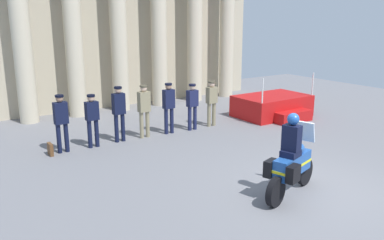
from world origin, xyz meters
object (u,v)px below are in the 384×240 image
at_px(officer_in_row_2, 119,109).
at_px(officer_in_row_1, 92,116).
at_px(officer_in_row_3, 144,107).
at_px(reviewing_stand, 273,106).
at_px(motorcycle_with_rider, 291,162).
at_px(briefcase_on_ground, 50,149).
at_px(officer_in_row_4, 169,104).
at_px(officer_in_row_5, 192,103).
at_px(officer_in_row_0, 61,119).
at_px(officer_in_row_6, 212,100).

bearing_deg(officer_in_row_2, officer_in_row_1, 2.18).
bearing_deg(officer_in_row_3, reviewing_stand, 174.32).
xyz_separation_m(officer_in_row_1, motorcycle_with_rider, (2.38, -5.74, -0.17)).
xyz_separation_m(motorcycle_with_rider, briefcase_on_ground, (-3.69, 5.70, -0.61)).
distance_m(officer_in_row_2, motorcycle_with_rider, 6.01).
bearing_deg(officer_in_row_1, briefcase_on_ground, -1.92).
bearing_deg(briefcase_on_ground, officer_in_row_1, 1.47).
height_order(officer_in_row_4, briefcase_on_ground, officer_in_row_4).
xyz_separation_m(officer_in_row_5, briefcase_on_ground, (-4.89, 0.02, -0.78)).
bearing_deg(briefcase_on_ground, officer_in_row_3, 1.52).
bearing_deg(motorcycle_with_rider, briefcase_on_ground, 105.98).
xyz_separation_m(reviewing_stand, officer_in_row_0, (-8.29, 0.21, 0.61)).
bearing_deg(officer_in_row_3, officer_in_row_2, -6.06).
distance_m(officer_in_row_4, briefcase_on_ground, 4.07).
bearing_deg(officer_in_row_1, officer_in_row_6, 176.59).
bearing_deg(reviewing_stand, officer_in_row_5, 178.07).
relative_size(officer_in_row_0, officer_in_row_2, 0.97).
xyz_separation_m(officer_in_row_1, officer_in_row_2, (0.91, 0.09, 0.08)).
xyz_separation_m(officer_in_row_6, motorcycle_with_rider, (-2.07, -5.73, -0.18)).
height_order(officer_in_row_3, officer_in_row_6, officer_in_row_3).
xyz_separation_m(officer_in_row_2, motorcycle_with_rider, (1.47, -5.82, -0.25)).
height_order(officer_in_row_1, officer_in_row_6, officer_in_row_6).
xyz_separation_m(reviewing_stand, officer_in_row_3, (-5.61, 0.22, 0.63)).
bearing_deg(motorcycle_with_rider, officer_in_row_3, 79.16).
bearing_deg(officer_in_row_2, officer_in_row_4, 174.24).
relative_size(officer_in_row_3, officer_in_row_4, 1.01).
height_order(officer_in_row_1, officer_in_row_2, officer_in_row_2).
xyz_separation_m(reviewing_stand, briefcase_on_ground, (-8.68, 0.14, -0.22)).
height_order(officer_in_row_1, officer_in_row_3, officer_in_row_3).
xyz_separation_m(officer_in_row_3, motorcycle_with_rider, (0.61, -5.78, -0.23)).
relative_size(reviewing_stand, officer_in_row_5, 1.75).
bearing_deg(officer_in_row_4, motorcycle_with_rider, 83.68).
distance_m(officer_in_row_0, officer_in_row_1, 0.92).
bearing_deg(officer_in_row_6, officer_in_row_4, -3.93).
bearing_deg(officer_in_row_6, officer_in_row_0, -3.72).
relative_size(officer_in_row_2, officer_in_row_6, 1.08).
distance_m(reviewing_stand, briefcase_on_ground, 8.68).
bearing_deg(officer_in_row_1, officer_in_row_4, 176.93).
xyz_separation_m(officer_in_row_1, briefcase_on_ground, (-1.31, -0.03, -0.78)).
relative_size(officer_in_row_0, briefcase_on_ground, 4.77).
distance_m(officer_in_row_3, officer_in_row_5, 1.82).
bearing_deg(reviewing_stand, officer_in_row_6, 176.58).
relative_size(officer_in_row_6, briefcase_on_ground, 4.57).
relative_size(officer_in_row_3, briefcase_on_ground, 4.85).
height_order(officer_in_row_2, officer_in_row_3, officer_in_row_2).
relative_size(reviewing_stand, officer_in_row_3, 1.63).
height_order(officer_in_row_3, officer_in_row_4, officer_in_row_3).
xyz_separation_m(officer_in_row_4, officer_in_row_5, (0.91, -0.06, -0.06)).
height_order(officer_in_row_1, motorcycle_with_rider, motorcycle_with_rider).
xyz_separation_m(officer_in_row_2, officer_in_row_3, (0.86, -0.04, -0.02)).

